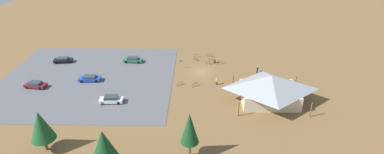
{
  "coord_description": "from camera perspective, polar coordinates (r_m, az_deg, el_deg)",
  "views": [
    {
      "loc": [
        1.04,
        66.31,
        32.59
      ],
      "look_at": [
        2.1,
        4.95,
        1.2
      ],
      "focal_mm": 29.78,
      "sensor_mm": 36.0,
      "label": 1
    }
  ],
  "objects": [
    {
      "name": "bicycle_yellow_trailside",
      "position": [
        79.52,
        3.5,
        3.12
      ],
      "size": [
        1.66,
        0.65,
        0.81
      ],
      "color": "black",
      "rests_on": "ground"
    },
    {
      "name": "lot_sign",
      "position": [
        75.02,
        -2.0,
        2.51
      ],
      "size": [
        0.56,
        0.08,
        2.2
      ],
      "color": "#99999E",
      "rests_on": "ground"
    },
    {
      "name": "pine_west",
      "position": [
        46.54,
        -0.42,
        -9.15
      ],
      "size": [
        2.73,
        2.73,
        7.62
      ],
      "color": "brown",
      "rests_on": "ground"
    },
    {
      "name": "bicycle_green_front_row",
      "position": [
        78.09,
        5.16,
        2.63
      ],
      "size": [
        1.78,
        0.63,
        0.93
      ],
      "color": "black",
      "rests_on": "ground"
    },
    {
      "name": "car_maroon_inner_stall",
      "position": [
        74.55,
        -26.23,
        -1.24
      ],
      "size": [
        4.58,
        2.4,
        1.31
      ],
      "color": "maroon",
      "rests_on": "parking_lot_asphalt"
    },
    {
      "name": "car_white_front_row",
      "position": [
        63.58,
        -14.28,
        -3.89
      ],
      "size": [
        4.54,
        2.04,
        1.45
      ],
      "color": "white",
      "rests_on": "parking_lot_asphalt"
    },
    {
      "name": "car_blue_far_end",
      "position": [
        73.01,
        -17.83,
        -0.22
      ],
      "size": [
        4.69,
        2.06,
        1.27
      ],
      "color": "#1E42B2",
      "rests_on": "parking_lot_asphalt"
    },
    {
      "name": "visitor_by_pavilion",
      "position": [
        73.07,
        12.26,
        0.73
      ],
      "size": [
        0.4,
        0.39,
        1.72
      ],
      "color": "#2D3347",
      "rests_on": "ground"
    },
    {
      "name": "car_green_by_curb",
      "position": [
        79.84,
        -10.52,
        3.09
      ],
      "size": [
        4.62,
        2.07,
        1.36
      ],
      "color": "#1E6B3D",
      "rests_on": "parking_lot_asphalt"
    },
    {
      "name": "pine_east",
      "position": [
        53.04,
        -25.45,
        -7.89
      ],
      "size": [
        3.68,
        3.68,
        6.95
      ],
      "color": "brown",
      "rests_on": "ground"
    },
    {
      "name": "parking_lot_asphalt",
      "position": [
        74.61,
        -18.08,
        -0.23
      ],
      "size": [
        37.8,
        35.25,
        0.05
      ],
      "primitive_type": "cube",
      "color": "#56565B",
      "rests_on": "ground"
    },
    {
      "name": "bike_pavilion",
      "position": [
        62.58,
        13.81,
        -1.74
      ],
      "size": [
        13.36,
        10.66,
        5.74
      ],
      "color": "beige",
      "rests_on": "ground"
    },
    {
      "name": "bicycle_orange_by_bin",
      "position": [
        68.01,
        -2.14,
        -1.24
      ],
      "size": [
        1.5,
        0.91,
        0.78
      ],
      "color": "black",
      "rests_on": "ground"
    },
    {
      "name": "pine_far_west",
      "position": [
        45.46,
        -15.52,
        -11.69
      ],
      "size": [
        3.81,
        3.81,
        7.21
      ],
      "color": "brown",
      "rests_on": "ground"
    },
    {
      "name": "bicycle_silver_back_row",
      "position": [
        81.98,
        3.24,
        3.89
      ],
      "size": [
        1.68,
        0.48,
        0.78
      ],
      "color": "black",
      "rests_on": "ground"
    },
    {
      "name": "trash_bin",
      "position": [
        78.43,
        4.04,
        2.82
      ],
      "size": [
        0.6,
        0.6,
        0.9
      ],
      "primitive_type": "cylinder",
      "color": "brown",
      "rests_on": "ground"
    },
    {
      "name": "bicycle_teal_lone_east",
      "position": [
        77.73,
        2.97,
        2.58
      ],
      "size": [
        1.7,
        0.61,
        0.86
      ],
      "color": "black",
      "rests_on": "ground"
    },
    {
      "name": "visitor_at_bikes",
      "position": [
        74.37,
        11.63,
        1.28
      ],
      "size": [
        0.38,
        0.36,
        1.74
      ],
      "color": "#2D3347",
      "rests_on": "ground"
    },
    {
      "name": "ground",
      "position": [
        73.9,
        1.7,
        0.9
      ],
      "size": [
        160.0,
        160.0,
        0.0
      ],
      "primitive_type": "plane",
      "color": "brown",
      "rests_on": "ground"
    },
    {
      "name": "bicycle_red_lone_west",
      "position": [
        67.65,
        0.6,
        -1.34
      ],
      "size": [
        1.32,
        1.32,
        0.87
      ],
      "color": "black",
      "rests_on": "ground"
    },
    {
      "name": "bicycle_white_edge_north",
      "position": [
        81.5,
        0.91,
        3.82
      ],
      "size": [
        1.67,
        0.6,
        0.87
      ],
      "color": "black",
      "rests_on": "ground"
    },
    {
      "name": "car_black_back_corner",
      "position": [
        84.53,
        -22.08,
        2.85
      ],
      "size": [
        4.52,
        2.25,
        1.31
      ],
      "color": "black",
      "rests_on": "parking_lot_asphalt"
    },
    {
      "name": "bicycle_blue_yard_right",
      "position": [
        79.75,
        0.66,
        3.24
      ],
      "size": [
        1.16,
        1.2,
        0.76
      ],
      "color": "black",
      "rests_on": "ground"
    },
    {
      "name": "visitor_near_lot",
      "position": [
        68.19,
        4.43,
        -0.73
      ],
      "size": [
        0.38,
        0.4,
        1.64
      ],
      "color": "#2D3347",
      "rests_on": "ground"
    }
  ]
}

